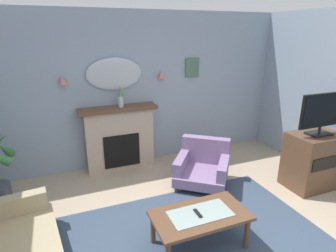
{
  "coord_description": "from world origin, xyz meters",
  "views": [
    {
      "loc": [
        -1.33,
        -2.14,
        2.41
      ],
      "look_at": [
        0.16,
        1.56,
        1.06
      ],
      "focal_mm": 30.07,
      "sensor_mm": 36.0,
      "label": 1
    }
  ],
  "objects_px": {
    "tv_cabinet": "(313,160)",
    "mantel_vase_left": "(121,96)",
    "fireplace": "(120,138)",
    "wall_sconce_left": "(62,80)",
    "tv_remote": "(198,214)",
    "tv_flatscreen": "(323,113)",
    "wall_mirror": "(114,74)",
    "wall_sconce_right": "(162,75)",
    "coffee_table": "(200,218)",
    "armchair_near_fireplace": "(203,165)",
    "framed_picture": "(192,68)"
  },
  "relations": [
    {
      "from": "mantel_vase_left",
      "to": "coffee_table",
      "type": "distance_m",
      "value": 2.53
    },
    {
      "from": "fireplace",
      "to": "armchair_near_fireplace",
      "type": "xyz_separation_m",
      "value": [
        1.14,
        -1.05,
        -0.27
      ]
    },
    {
      "from": "mantel_vase_left",
      "to": "wall_sconce_right",
      "type": "height_order",
      "value": "wall_sconce_right"
    },
    {
      "from": "wall_mirror",
      "to": "tv_remote",
      "type": "relative_size",
      "value": 6.0
    },
    {
      "from": "wall_sconce_left",
      "to": "wall_sconce_right",
      "type": "relative_size",
      "value": 1.0
    },
    {
      "from": "armchair_near_fireplace",
      "to": "tv_cabinet",
      "type": "xyz_separation_m",
      "value": [
        1.57,
        -0.75,
        0.15
      ]
    },
    {
      "from": "wall_sconce_right",
      "to": "tv_flatscreen",
      "type": "relative_size",
      "value": 0.17
    },
    {
      "from": "fireplace",
      "to": "framed_picture",
      "type": "xyz_separation_m",
      "value": [
        1.5,
        0.15,
        1.18
      ]
    },
    {
      "from": "armchair_near_fireplace",
      "to": "tv_cabinet",
      "type": "relative_size",
      "value": 1.27
    },
    {
      "from": "tv_cabinet",
      "to": "tv_flatscreen",
      "type": "xyz_separation_m",
      "value": [
        0.0,
        -0.02,
        0.8
      ]
    },
    {
      "from": "fireplace",
      "to": "wall_sconce_right",
      "type": "distance_m",
      "value": 1.38
    },
    {
      "from": "tv_cabinet",
      "to": "mantel_vase_left",
      "type": "bearing_deg",
      "value": 146.2
    },
    {
      "from": "wall_sconce_right",
      "to": "mantel_vase_left",
      "type": "bearing_deg",
      "value": -171.47
    },
    {
      "from": "mantel_vase_left",
      "to": "wall_sconce_right",
      "type": "xyz_separation_m",
      "value": [
        0.8,
        0.12,
        0.31
      ]
    },
    {
      "from": "tv_cabinet",
      "to": "fireplace",
      "type": "bearing_deg",
      "value": 146.28
    },
    {
      "from": "fireplace",
      "to": "tv_flatscreen",
      "type": "distance_m",
      "value": 3.33
    },
    {
      "from": "wall_mirror",
      "to": "armchair_near_fireplace",
      "type": "xyz_separation_m",
      "value": [
        1.14,
        -1.19,
        -1.4
      ]
    },
    {
      "from": "wall_sconce_right",
      "to": "framed_picture",
      "type": "xyz_separation_m",
      "value": [
        0.65,
        0.06,
        0.09
      ]
    },
    {
      "from": "tv_cabinet",
      "to": "wall_sconce_right",
      "type": "bearing_deg",
      "value": 134.36
    },
    {
      "from": "framed_picture",
      "to": "tv_flatscreen",
      "type": "height_order",
      "value": "framed_picture"
    },
    {
      "from": "armchair_near_fireplace",
      "to": "tv_remote",
      "type": "bearing_deg",
      "value": -121.11
    },
    {
      "from": "mantel_vase_left",
      "to": "tv_cabinet",
      "type": "relative_size",
      "value": 0.39
    },
    {
      "from": "tv_flatscreen",
      "to": "tv_cabinet",
      "type": "bearing_deg",
      "value": 90.0
    },
    {
      "from": "fireplace",
      "to": "wall_sconce_right",
      "type": "bearing_deg",
      "value": 6.16
    },
    {
      "from": "wall_sconce_right",
      "to": "armchair_near_fireplace",
      "type": "bearing_deg",
      "value": -75.78
    },
    {
      "from": "coffee_table",
      "to": "tv_flatscreen",
      "type": "distance_m",
      "value": 2.52
    },
    {
      "from": "fireplace",
      "to": "tv_remote",
      "type": "height_order",
      "value": "fireplace"
    },
    {
      "from": "wall_mirror",
      "to": "armchair_near_fireplace",
      "type": "distance_m",
      "value": 2.17
    },
    {
      "from": "mantel_vase_left",
      "to": "coffee_table",
      "type": "relative_size",
      "value": 0.32
    },
    {
      "from": "wall_sconce_right",
      "to": "wall_sconce_left",
      "type": "bearing_deg",
      "value": 180.0
    },
    {
      "from": "wall_mirror",
      "to": "tv_flatscreen",
      "type": "bearing_deg",
      "value": -36.04
    },
    {
      "from": "wall_sconce_left",
      "to": "fireplace",
      "type": "bearing_deg",
      "value": -6.16
    },
    {
      "from": "mantel_vase_left",
      "to": "tv_cabinet",
      "type": "distance_m",
      "value": 3.32
    },
    {
      "from": "wall_mirror",
      "to": "fireplace",
      "type": "bearing_deg",
      "value": -90.0
    },
    {
      "from": "fireplace",
      "to": "wall_sconce_right",
      "type": "relative_size",
      "value": 9.71
    },
    {
      "from": "wall_sconce_left",
      "to": "coffee_table",
      "type": "relative_size",
      "value": 0.13
    },
    {
      "from": "wall_sconce_left",
      "to": "framed_picture",
      "type": "xyz_separation_m",
      "value": [
        2.35,
        0.06,
        0.09
      ]
    },
    {
      "from": "fireplace",
      "to": "wall_sconce_right",
      "type": "xyz_separation_m",
      "value": [
        0.85,
        0.09,
        1.09
      ]
    },
    {
      "from": "framed_picture",
      "to": "tv_cabinet",
      "type": "relative_size",
      "value": 0.4
    },
    {
      "from": "fireplace",
      "to": "coffee_table",
      "type": "xyz_separation_m",
      "value": [
        0.39,
        -2.35,
        -0.19
      ]
    },
    {
      "from": "tv_cabinet",
      "to": "tv_flatscreen",
      "type": "relative_size",
      "value": 1.07
    },
    {
      "from": "framed_picture",
      "to": "mantel_vase_left",
      "type": "bearing_deg",
      "value": -172.92
    },
    {
      "from": "armchair_near_fireplace",
      "to": "framed_picture",
      "type": "bearing_deg",
      "value": 73.32
    },
    {
      "from": "mantel_vase_left",
      "to": "wall_sconce_left",
      "type": "xyz_separation_m",
      "value": [
        -0.9,
        0.12,
        0.31
      ]
    },
    {
      "from": "wall_sconce_left",
      "to": "tv_remote",
      "type": "distance_m",
      "value": 2.98
    },
    {
      "from": "mantel_vase_left",
      "to": "framed_picture",
      "type": "height_order",
      "value": "framed_picture"
    },
    {
      "from": "fireplace",
      "to": "wall_sconce_left",
      "type": "distance_m",
      "value": 1.38
    },
    {
      "from": "framed_picture",
      "to": "armchair_near_fireplace",
      "type": "xyz_separation_m",
      "value": [
        -0.36,
        -1.2,
        -1.44
      ]
    },
    {
      "from": "mantel_vase_left",
      "to": "wall_sconce_right",
      "type": "relative_size",
      "value": 2.53
    },
    {
      "from": "wall_mirror",
      "to": "framed_picture",
      "type": "distance_m",
      "value": 1.5
    }
  ]
}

